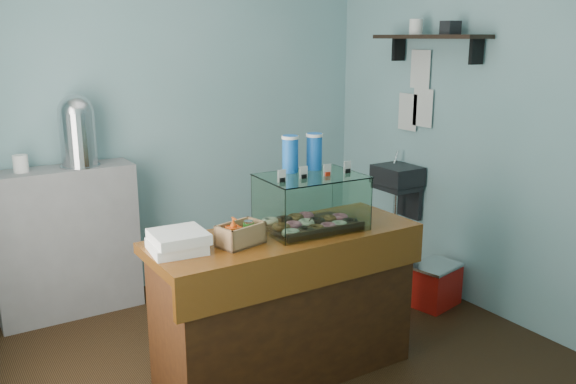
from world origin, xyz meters
TOP-DOWN VIEW (x-y plane):
  - ground at (0.00, 0.00)m, footprint 3.50×3.50m
  - room_shell at (0.03, 0.01)m, footprint 3.54×3.04m
  - counter at (0.00, -0.25)m, footprint 1.60×0.60m
  - back_shelf at (-0.90, 1.32)m, footprint 1.00×0.32m
  - display_case at (0.18, -0.22)m, footprint 0.61×0.46m
  - condiment_crate at (-0.32, -0.30)m, footprint 0.28×0.21m
  - pastry_boxes at (-0.64, -0.21)m, footprint 0.31×0.31m
  - coffee_urn at (-0.76, 1.31)m, footprint 0.28×0.28m
  - red_cooler at (1.49, -0.03)m, footprint 0.42×0.35m

SIDE VIEW (x-z plane):
  - ground at x=0.00m, z-range 0.00..0.00m
  - red_cooler at x=1.49m, z-range 0.00..0.33m
  - counter at x=0.00m, z-range 0.01..0.91m
  - back_shelf at x=-0.90m, z-range 0.00..1.10m
  - pastry_boxes at x=-0.64m, z-range 0.90..1.01m
  - condiment_crate at x=-0.32m, z-range 0.88..1.04m
  - display_case at x=0.18m, z-range 0.80..1.34m
  - coffee_urn at x=-0.76m, z-range 1.11..1.62m
  - room_shell at x=0.03m, z-range 0.30..3.12m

